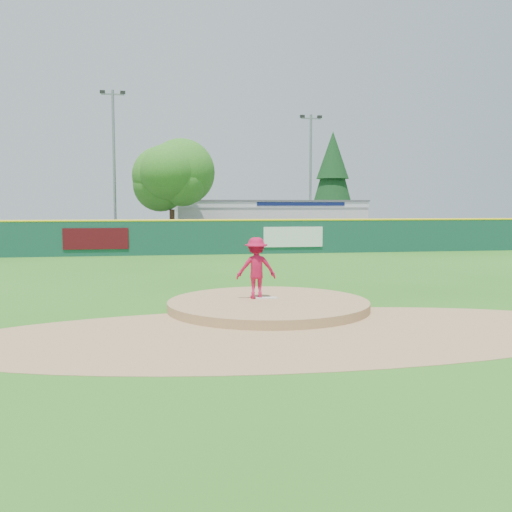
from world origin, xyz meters
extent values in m
plane|color=#286B19|center=(0.00, 0.00, 0.00)|extent=(120.00, 120.00, 0.00)
cylinder|color=#9E774C|center=(0.00, 0.00, 0.00)|extent=(5.50, 5.50, 0.50)
cube|color=white|center=(0.00, 0.30, 0.27)|extent=(0.60, 0.15, 0.04)
cylinder|color=#9E774C|center=(0.00, -3.00, 0.01)|extent=(15.40, 15.40, 0.01)
cube|color=#38383A|center=(0.00, 27.00, 0.01)|extent=(44.00, 16.00, 0.02)
imported|color=#B10F37|center=(-0.27, 0.41, 1.11)|extent=(1.12, 0.66, 1.71)
imported|color=white|center=(-1.54, 21.62, 0.65)|extent=(4.79, 2.66, 1.27)
cube|color=silver|center=(6.00, 32.00, 1.60)|extent=(15.00, 8.00, 3.20)
cube|color=white|center=(6.00, 27.98, 3.00)|extent=(15.00, 0.06, 0.55)
cube|color=#0F194C|center=(8.00, 27.94, 3.00)|extent=(7.00, 0.03, 0.28)
cube|color=#59595B|center=(6.00, 32.00, 3.25)|extent=(15.20, 8.20, 0.12)
cube|color=#500B12|center=(-6.43, 17.92, 1.00)|extent=(3.60, 0.04, 1.20)
cube|color=white|center=(4.98, 17.92, 1.00)|extent=(3.60, 0.04, 1.20)
cube|color=#144436|center=(0.00, 18.00, 1.00)|extent=(40.00, 0.10, 2.00)
cylinder|color=yellow|center=(0.00, 18.00, 2.00)|extent=(40.00, 0.14, 0.14)
cylinder|color=#382314|center=(-2.00, 25.00, 1.30)|extent=(0.36, 0.36, 2.60)
sphere|color=#387F23|center=(-2.00, 25.00, 4.56)|extent=(5.60, 5.60, 5.60)
cylinder|color=#382314|center=(13.00, 36.00, 0.80)|extent=(0.40, 0.40, 1.60)
cone|color=#113A16|center=(13.00, 36.00, 5.55)|extent=(4.40, 4.40, 7.90)
cylinder|color=gray|center=(-6.00, 27.00, 5.50)|extent=(0.20, 0.20, 11.00)
cube|color=gray|center=(-6.00, 27.00, 10.70)|extent=(1.60, 0.10, 0.10)
cube|color=black|center=(-6.70, 27.00, 10.85)|extent=(0.35, 0.25, 0.20)
cube|color=black|center=(-5.30, 27.00, 10.85)|extent=(0.35, 0.25, 0.20)
cylinder|color=gray|center=(9.00, 29.00, 5.00)|extent=(0.20, 0.20, 10.00)
cube|color=gray|center=(9.00, 29.00, 9.70)|extent=(1.60, 0.10, 0.10)
cube|color=black|center=(8.30, 29.00, 9.85)|extent=(0.35, 0.25, 0.20)
cube|color=black|center=(9.70, 29.00, 9.85)|extent=(0.35, 0.25, 0.20)
camera|label=1|loc=(-2.93, -15.15, 2.82)|focal=40.00mm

